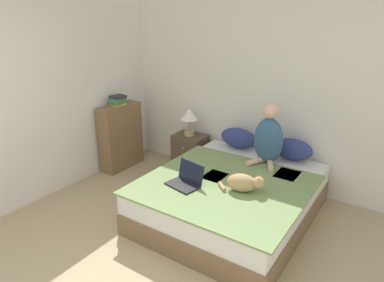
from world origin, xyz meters
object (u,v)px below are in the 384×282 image
at_px(cat_tabby, 244,183).
at_px(table_lamp, 189,116).
at_px(nightstand, 190,152).
at_px(book_stack_top, 118,100).
at_px(laptop_open, 185,180).
at_px(pillow_far, 292,149).
at_px(bed, 232,197).
at_px(pillow_near, 238,138).
at_px(person_sitting, 268,138).
at_px(bookshelf, 121,137).

height_order(cat_tabby, table_lamp, table_lamp).
height_order(nightstand, book_stack_top, book_stack_top).
bearing_deg(laptop_open, nightstand, 133.83).
xyz_separation_m(nightstand, table_lamp, (-0.01, -0.01, 0.56)).
distance_m(pillow_far, book_stack_top, 2.54).
bearing_deg(cat_tabby, table_lamp, 126.10).
distance_m(bed, nightstand, 1.42).
xyz_separation_m(pillow_near, laptop_open, (0.04, -1.32, -0.09)).
relative_size(person_sitting, book_stack_top, 3.31).
bearing_deg(bed, laptop_open, -127.15).
height_order(table_lamp, bookshelf, bookshelf).
xyz_separation_m(bed, person_sitting, (0.16, 0.59, 0.58)).
distance_m(bed, pillow_far, 1.02).
height_order(laptop_open, table_lamp, table_lamp).
bearing_deg(bed, pillow_near, 113.39).
height_order(pillow_far, cat_tabby, pillow_far).
xyz_separation_m(cat_tabby, table_lamp, (-1.41, 1.06, 0.23)).
bearing_deg(table_lamp, nightstand, 34.03).
height_order(pillow_far, laptop_open, pillow_far).
height_order(bed, cat_tabby, cat_tabby).
bearing_deg(person_sitting, book_stack_top, -172.78).
distance_m(nightstand, book_stack_top, 1.31).
height_order(bed, table_lamp, table_lamp).
xyz_separation_m(pillow_near, person_sitting, (0.53, -0.28, 0.19)).
distance_m(person_sitting, nightstand, 1.44).
bearing_deg(pillow_far, bed, -113.38).
xyz_separation_m(laptop_open, table_lamp, (-0.82, 1.28, 0.28)).
bearing_deg(bed, table_lamp, 144.48).
relative_size(bed, cat_tabby, 4.08).
distance_m(pillow_near, pillow_far, 0.75).
bearing_deg(bookshelf, nightstand, 30.00).
xyz_separation_m(person_sitting, cat_tabby, (0.09, -0.82, -0.22)).
distance_m(table_lamp, bookshelf, 1.10).
xyz_separation_m(nightstand, bookshelf, (-0.91, -0.53, 0.22)).
xyz_separation_m(person_sitting, laptop_open, (-0.50, -1.04, -0.27)).
distance_m(cat_tabby, laptop_open, 0.62).
bearing_deg(book_stack_top, bookshelf, 0.54).
bearing_deg(pillow_near, nightstand, -177.57).
relative_size(bed, pillow_near, 3.97).
relative_size(cat_tabby, table_lamp, 1.21).
bearing_deg(table_lamp, pillow_far, 1.49).
bearing_deg(book_stack_top, bed, -8.50).
bearing_deg(pillow_near, bookshelf, -161.64).
height_order(person_sitting, cat_tabby, person_sitting).
bearing_deg(bookshelf, table_lamp, 29.95).
height_order(pillow_near, person_sitting, person_sitting).
xyz_separation_m(pillow_near, nightstand, (-0.77, -0.03, -0.37)).
relative_size(nightstand, book_stack_top, 2.35).
distance_m(bed, pillow_near, 1.02).
height_order(bed, pillow_far, pillow_far).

